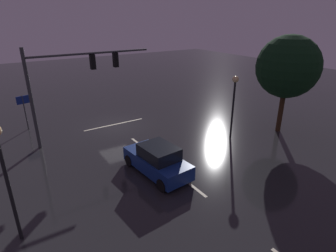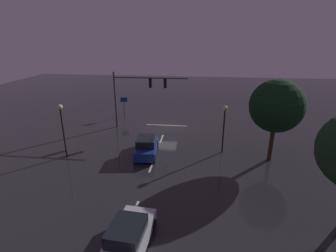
# 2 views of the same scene
# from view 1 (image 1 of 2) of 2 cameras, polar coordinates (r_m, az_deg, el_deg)

# --- Properties ---
(ground_plane) EXTENTS (80.00, 80.00, 0.00)m
(ground_plane) POSITION_cam_1_polar(r_m,az_deg,el_deg) (22.43, -10.67, 0.01)
(ground_plane) COLOR #232326
(traffic_signal_assembly) EXTENTS (8.41, 0.47, 6.50)m
(traffic_signal_assembly) POSITION_cam_1_polar(r_m,az_deg,el_deg) (19.50, -19.12, 9.95)
(traffic_signal_assembly) COLOR #383A3D
(traffic_signal_assembly) RESTS_ON ground_plane
(lane_dash_far) EXTENTS (0.16, 2.20, 0.01)m
(lane_dash_far) POSITION_cam_1_polar(r_m,az_deg,el_deg) (19.07, -5.97, -3.74)
(lane_dash_far) COLOR beige
(lane_dash_far) RESTS_ON ground_plane
(lane_dash_mid) EXTENTS (0.16, 2.20, 0.01)m
(lane_dash_mid) POSITION_cam_1_polar(r_m,az_deg,el_deg) (14.64, 5.13, -12.30)
(lane_dash_mid) COLOR beige
(lane_dash_mid) RESTS_ON ground_plane
(stop_bar) EXTENTS (5.00, 0.16, 0.01)m
(stop_bar) POSITION_cam_1_polar(r_m,az_deg,el_deg) (22.75, -11.04, 0.31)
(stop_bar) COLOR beige
(stop_bar) RESTS_ON ground_plane
(car_approaching) EXTENTS (2.23, 4.49, 1.70)m
(car_approaching) POSITION_cam_1_polar(r_m,az_deg,el_deg) (15.32, -2.22, -7.08)
(car_approaching) COLOR navy
(car_approaching) RESTS_ON ground_plane
(street_lamp_left_kerb) EXTENTS (0.44, 0.44, 4.48)m
(street_lamp_left_kerb) POSITION_cam_1_polar(r_m,az_deg,el_deg) (19.42, 13.51, 6.28)
(street_lamp_left_kerb) COLOR black
(street_lamp_left_kerb) RESTS_ON ground_plane
(street_lamp_right_kerb) EXTENTS (0.44, 0.44, 4.84)m
(street_lamp_right_kerb) POSITION_cam_1_polar(r_m,az_deg,el_deg) (11.35, -31.02, -6.55)
(street_lamp_right_kerb) COLOR black
(street_lamp_right_kerb) RESTS_ON ground_plane
(route_sign) EXTENTS (0.89, 0.25, 2.71)m
(route_sign) POSITION_cam_1_polar(r_m,az_deg,el_deg) (23.44, -27.68, 3.85)
(route_sign) COLOR #383A3D
(route_sign) RESTS_ON ground_plane
(tree_left_near) EXTENTS (4.41, 4.41, 7.08)m
(tree_left_near) POSITION_cam_1_polar(r_m,az_deg,el_deg) (21.50, 23.54, 11.14)
(tree_left_near) COLOR #382314
(tree_left_near) RESTS_ON ground_plane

